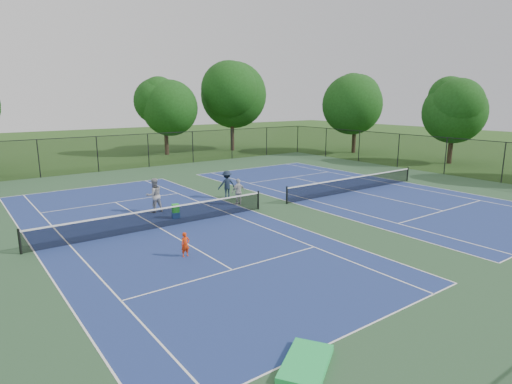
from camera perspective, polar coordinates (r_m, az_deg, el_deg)
ground at (r=24.72m, az=2.25°, el=-1.96°), size 140.00×140.00×0.00m
court_pad at (r=24.71m, az=2.25°, el=-1.95°), size 36.00×36.00×0.01m
tennis_court_left at (r=21.19m, az=-12.75°, el=-4.46°), size 12.00×23.83×1.07m
tennis_court_right at (r=29.47m, az=12.95°, el=0.28°), size 12.00×23.83×1.07m
perimeter_fence at (r=24.37m, az=2.29°, el=1.69°), size 36.08×36.08×3.02m
tree_back_c at (r=48.03m, az=-12.07°, el=11.40°), size 6.00×6.00×8.40m
tree_back_d at (r=51.03m, az=-3.25°, el=13.20°), size 7.80×7.80×10.37m
tree_side_e at (r=50.10m, az=13.17°, el=11.76°), size 6.60×6.60×8.87m
tree_side_f at (r=44.61m, az=24.93°, el=10.17°), size 5.80×5.80×8.12m
child_player at (r=17.18m, az=-9.41°, el=-6.93°), size 0.37×0.24×0.99m
instructor at (r=23.94m, az=-13.42°, el=-0.44°), size 0.93×0.73×1.89m
bystander_a at (r=25.03m, az=-2.36°, el=0.04°), size 0.91×0.39×1.55m
bystander_b at (r=26.74m, az=-3.91°, el=1.03°), size 1.24×0.90×1.73m
ball_crate at (r=22.72m, az=-10.64°, el=-3.06°), size 0.46×0.41×0.31m
ball_hopper at (r=22.62m, az=-10.68°, el=-2.14°), size 0.38×0.32×0.44m
green_tarp at (r=10.82m, az=6.69°, el=-21.75°), size 1.99×1.77×0.16m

